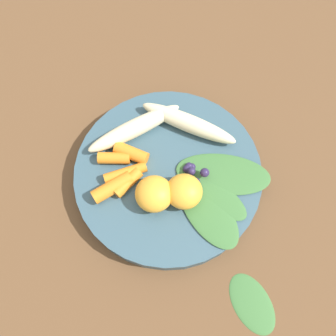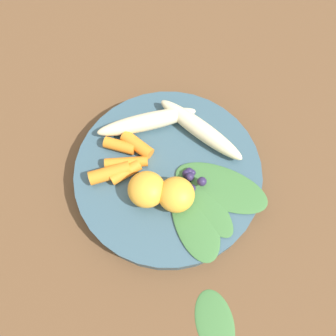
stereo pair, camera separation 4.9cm
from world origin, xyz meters
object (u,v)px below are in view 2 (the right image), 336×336
object	(u,v)px
banana_peeled_left	(147,122)
orange_segment_near	(176,194)
bowl	(168,174)
kale_leaf_stray	(215,323)
banana_peeled_right	(200,129)

from	to	relation	value
banana_peeled_left	orange_segment_near	world-z (taller)	orange_segment_near
bowl	kale_leaf_stray	size ratio (longest dim) A/B	3.28
bowl	banana_peeled_right	bearing A→B (deg)	-43.57
orange_segment_near	kale_leaf_stray	xyz separation A→B (m)	(-0.16, -0.03, -0.05)
banana_peeled_right	banana_peeled_left	bearing A→B (deg)	31.10
bowl	banana_peeled_left	bearing A→B (deg)	17.79
kale_leaf_stray	orange_segment_near	bearing A→B (deg)	-174.95
bowl	banana_peeled_right	xyz separation A→B (m)	(0.06, -0.05, 0.03)
orange_segment_near	banana_peeled_left	bearing A→B (deg)	14.81
banana_peeled_left	kale_leaf_stray	size ratio (longest dim) A/B	1.82
bowl	banana_peeled_left	size ratio (longest dim) A/B	1.81
banana_peeled_right	orange_segment_near	bearing A→B (deg)	110.54
banana_peeled_left	banana_peeled_right	distance (m)	0.08
banana_peeled_left	kale_leaf_stray	xyz separation A→B (m)	(-0.28, -0.07, -0.04)
orange_segment_near	kale_leaf_stray	size ratio (longest dim) A/B	0.60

